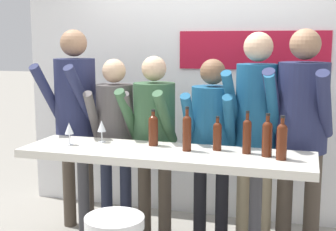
{
  "coord_description": "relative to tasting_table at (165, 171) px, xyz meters",
  "views": [
    {
      "loc": [
        0.99,
        -3.21,
        1.75
      ],
      "look_at": [
        0.0,
        0.09,
        1.2
      ],
      "focal_mm": 50.0,
      "sensor_mm": 36.0,
      "label": 1
    }
  ],
  "objects": [
    {
      "name": "back_wall",
      "position": [
        0.01,
        1.3,
        0.43
      ],
      "size": [
        3.77,
        0.12,
        2.44
      ],
      "color": "white",
      "rests_on": "ground_plane"
    },
    {
      "name": "tasting_table",
      "position": [
        0.0,
        0.0,
        0.0
      ],
      "size": [
        2.17,
        0.58,
        0.95
      ],
      "color": "silver",
      "rests_on": "ground_plane"
    },
    {
      "name": "person_far_left",
      "position": [
        -1.03,
        0.57,
        0.36
      ],
      "size": [
        0.49,
        0.61,
        1.85
      ],
      "rotation": [
        0.0,
        0.0,
        -0.12
      ],
      "color": "#473D33",
      "rests_on": "ground_plane"
    },
    {
      "name": "person_left",
      "position": [
        -0.63,
        0.54,
        0.2
      ],
      "size": [
        0.44,
        0.54,
        1.59
      ],
      "rotation": [
        0.0,
        0.0,
        0.17
      ],
      "color": "#23283D",
      "rests_on": "ground_plane"
    },
    {
      "name": "person_center_left",
      "position": [
        -0.26,
        0.52,
        0.21
      ],
      "size": [
        0.47,
        0.56,
        1.62
      ],
      "rotation": [
        0.0,
        0.0,
        -0.12
      ],
      "color": "#473D33",
      "rests_on": "ground_plane"
    },
    {
      "name": "person_center",
      "position": [
        0.25,
        0.52,
        0.2
      ],
      "size": [
        0.42,
        0.51,
        1.6
      ],
      "rotation": [
        0.0,
        0.0,
        0.03
      ],
      "color": "black",
      "rests_on": "ground_plane"
    },
    {
      "name": "person_center_right",
      "position": [
        0.6,
        0.58,
        0.35
      ],
      "size": [
        0.45,
        0.58,
        1.82
      ],
      "rotation": [
        0.0,
        0.0,
        -0.13
      ],
      "color": "gray",
      "rests_on": "ground_plane"
    },
    {
      "name": "person_right",
      "position": [
        0.96,
        0.55,
        0.35
      ],
      "size": [
        0.54,
        0.65,
        1.84
      ],
      "rotation": [
        0.0,
        0.0,
        -0.18
      ],
      "color": "#473D33",
      "rests_on": "ground_plane"
    },
    {
      "name": "wine_bottle_0",
      "position": [
        0.84,
        -0.02,
        0.3
      ],
      "size": [
        0.07,
        0.07,
        0.3
      ],
      "color": "#4C1E0F",
      "rests_on": "tasting_table"
    },
    {
      "name": "wine_bottle_1",
      "position": [
        0.16,
        0.05,
        0.3
      ],
      "size": [
        0.07,
        0.07,
        0.33
      ],
      "color": "#4C1E0F",
      "rests_on": "tasting_table"
    },
    {
      "name": "wine_bottle_2",
      "position": [
        0.59,
        0.09,
        0.29
      ],
      "size": [
        0.06,
        0.06,
        0.31
      ],
      "color": "#4C1E0F",
      "rests_on": "tasting_table"
    },
    {
      "name": "wine_bottle_3",
      "position": [
        0.74,
        0.04,
        0.3
      ],
      "size": [
        0.07,
        0.07,
        0.31
      ],
      "color": "#4C1E0F",
      "rests_on": "tasting_table"
    },
    {
      "name": "wine_bottle_4",
      "position": [
        0.37,
        0.13,
        0.27
      ],
      "size": [
        0.06,
        0.06,
        0.25
      ],
      "color": "#4C1E0F",
      "rests_on": "tasting_table"
    },
    {
      "name": "wine_bottle_5",
      "position": [
        -0.14,
        0.14,
        0.29
      ],
      "size": [
        0.07,
        0.07,
        0.28
      ],
      "color": "#4C1E0F",
      "rests_on": "tasting_table"
    },
    {
      "name": "wine_glass_0",
      "position": [
        -0.77,
        -0.03,
        0.28
      ],
      "size": [
        0.07,
        0.07,
        0.18
      ],
      "color": "silver",
      "rests_on": "tasting_table"
    },
    {
      "name": "wine_glass_1",
      "position": [
        -0.57,
        0.14,
        0.28
      ],
      "size": [
        0.07,
        0.07,
        0.18
      ],
      "color": "silver",
      "rests_on": "tasting_table"
    }
  ]
}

